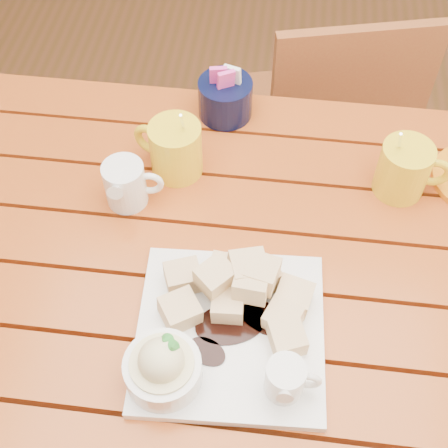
# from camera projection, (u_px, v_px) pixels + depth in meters

# --- Properties ---
(ground) EXTENTS (5.00, 5.00, 0.00)m
(ground) POSITION_uv_depth(u_px,v_px,m) (222.00, 413.00, 1.64)
(ground) COLOR brown
(ground) RESTS_ON ground
(table) EXTENTS (1.20, 0.79, 0.75)m
(table) POSITION_uv_depth(u_px,v_px,m) (221.00, 287.00, 1.12)
(table) COLOR maroon
(table) RESTS_ON ground
(dessert_plate) EXTENTS (0.30, 0.30, 0.11)m
(dessert_plate) POSITION_uv_depth(u_px,v_px,m) (220.00, 331.00, 0.91)
(dessert_plate) COLOR white
(dessert_plate) RESTS_ON table
(coffee_mug_left) EXTENTS (0.13, 0.09, 0.16)m
(coffee_mug_left) POSITION_uv_depth(u_px,v_px,m) (174.00, 148.00, 1.11)
(coffee_mug_left) COLOR yellow
(coffee_mug_left) RESTS_ON table
(coffee_mug_right) EXTENTS (0.13, 0.09, 0.15)m
(coffee_mug_right) POSITION_uv_depth(u_px,v_px,m) (405.00, 169.00, 1.08)
(coffee_mug_right) COLOR yellow
(coffee_mug_right) RESTS_ON table
(cream_pitcher) EXTENTS (0.10, 0.09, 0.09)m
(cream_pitcher) POSITION_uv_depth(u_px,v_px,m) (126.00, 184.00, 1.07)
(cream_pitcher) COLOR white
(cream_pitcher) RESTS_ON table
(sugar_caddy) EXTENTS (0.10, 0.10, 0.11)m
(sugar_caddy) POSITION_uv_depth(u_px,v_px,m) (225.00, 98.00, 1.20)
(sugar_caddy) COLOR black
(sugar_caddy) RESTS_ON table
(chair_far) EXTENTS (0.46, 0.46, 0.81)m
(chair_far) POSITION_uv_depth(u_px,v_px,m) (331.00, 119.00, 1.65)
(chair_far) COLOR brown
(chair_far) RESTS_ON ground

